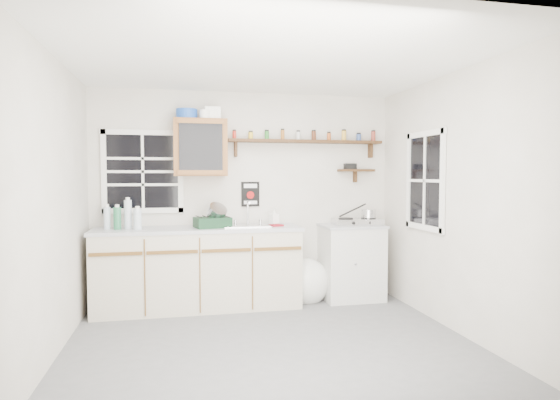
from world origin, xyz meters
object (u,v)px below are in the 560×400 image
at_px(dish_rack, 214,219).
at_px(spice_shelf, 307,141).
at_px(right_cabinet, 351,262).
at_px(upper_cabinet, 200,148).
at_px(main_cabinet, 199,268).
at_px(hotplate, 357,221).

bearing_deg(dish_rack, spice_shelf, 0.04).
bearing_deg(dish_rack, right_cabinet, -9.84).
relative_size(right_cabinet, dish_rack, 2.10).
bearing_deg(upper_cabinet, right_cabinet, -3.76).
bearing_deg(main_cabinet, spice_shelf, 9.12).
height_order(upper_cabinet, hotplate, upper_cabinet).
relative_size(right_cabinet, hotplate, 1.50).
bearing_deg(spice_shelf, right_cabinet, -20.28).
xyz_separation_m(spice_shelf, dish_rack, (-1.16, -0.24, -0.91)).
xyz_separation_m(upper_cabinet, dish_rack, (0.13, -0.17, -0.81)).
bearing_deg(right_cabinet, spice_shelf, 159.72).
distance_m(upper_cabinet, hotplate, 2.06).
relative_size(spice_shelf, hotplate, 3.15).
xyz_separation_m(right_cabinet, spice_shelf, (-0.51, 0.19, 1.47)).
bearing_deg(right_cabinet, upper_cabinet, 176.24).
height_order(dish_rack, hotplate, dish_rack).
height_order(right_cabinet, hotplate, hotplate).
bearing_deg(dish_rack, upper_cabinet, 117.28).
bearing_deg(main_cabinet, dish_rack, -7.92).
relative_size(main_cabinet, dish_rack, 5.32).
relative_size(main_cabinet, spice_shelf, 1.21).
bearing_deg(main_cabinet, hotplate, 0.16).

